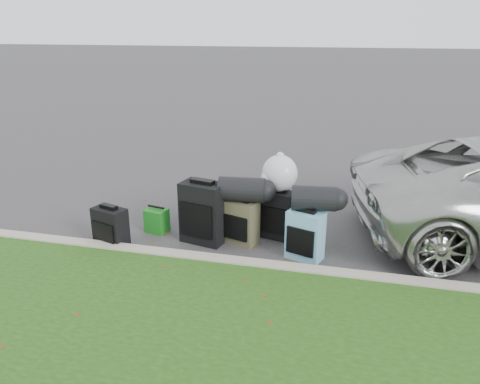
% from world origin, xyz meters
% --- Properties ---
extents(ground, '(120.00, 120.00, 0.00)m').
position_xyz_m(ground, '(0.00, 0.00, 0.00)').
color(ground, '#383535').
rests_on(ground, ground).
extents(curb, '(120.00, 0.18, 0.15)m').
position_xyz_m(curb, '(0.00, -1.00, 0.07)').
color(curb, '#9E937F').
rests_on(curb, ground).
extents(suitcase_small_black, '(0.49, 0.36, 0.55)m').
position_xyz_m(suitcase_small_black, '(-1.57, -0.79, 0.27)').
color(suitcase_small_black, black).
rests_on(suitcase_small_black, ground).
extents(suitcase_large_black_left, '(0.63, 0.45, 0.81)m').
position_xyz_m(suitcase_large_black_left, '(-0.47, -0.31, 0.41)').
color(suitcase_large_black_left, black).
rests_on(suitcase_large_black_left, ground).
extents(suitcase_olive, '(0.49, 0.39, 0.59)m').
position_xyz_m(suitcase_olive, '(0.02, -0.24, 0.29)').
color(suitcase_olive, '#3E3B27').
rests_on(suitcase_olive, ground).
extents(suitcase_teal, '(0.49, 0.38, 0.62)m').
position_xyz_m(suitcase_teal, '(0.89, -0.48, 0.31)').
color(suitcase_teal, '#578AA7').
rests_on(suitcase_teal, ground).
extents(suitcase_large_black_right, '(0.49, 0.36, 0.66)m').
position_xyz_m(suitcase_large_black_right, '(0.45, 0.05, 0.33)').
color(suitcase_large_black_right, black).
rests_on(suitcase_large_black_right, ground).
extents(tote_green, '(0.33, 0.28, 0.33)m').
position_xyz_m(tote_green, '(-1.20, -0.17, 0.16)').
color(tote_green, '#19731A').
rests_on(tote_green, ground).
extents(tote_navy, '(0.30, 0.25, 0.30)m').
position_xyz_m(tote_navy, '(-0.89, 0.39, 0.15)').
color(tote_navy, navy).
rests_on(tote_navy, ground).
extents(duffel_left, '(0.62, 0.37, 0.32)m').
position_xyz_m(duffel_left, '(0.03, -0.23, 0.74)').
color(duffel_left, black).
rests_on(duffel_left, suitcase_olive).
extents(duffel_right, '(0.56, 0.36, 0.30)m').
position_xyz_m(duffel_right, '(0.96, -0.40, 0.77)').
color(duffel_right, black).
rests_on(duffel_right, suitcase_teal).
extents(trash_bag, '(0.47, 0.47, 0.47)m').
position_xyz_m(trash_bag, '(0.46, 0.10, 0.89)').
color(trash_bag, silver).
rests_on(trash_bag, suitcase_large_black_right).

